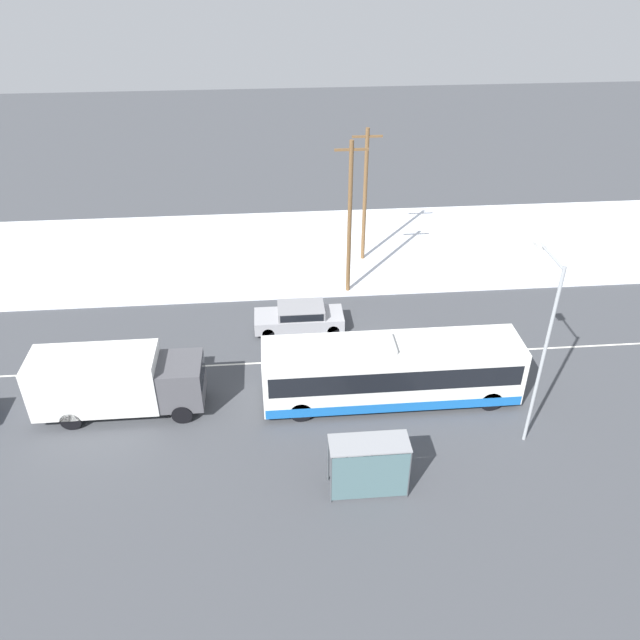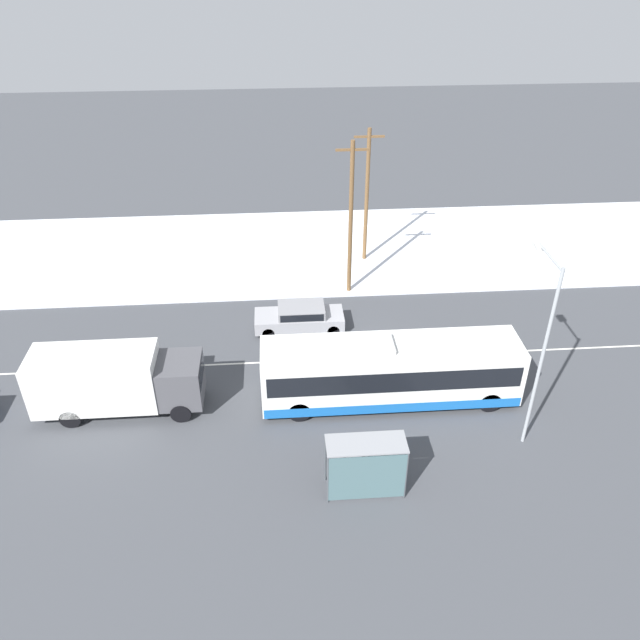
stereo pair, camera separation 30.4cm
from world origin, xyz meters
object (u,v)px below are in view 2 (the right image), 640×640
object	(u,v)px
box_truck	(114,379)
bus_shelter	(367,463)
sedan_car	(300,316)
pedestrian_at_stop	(367,446)
utility_pole_roadside	(351,218)
city_bus	(390,372)
streetlamp	(542,334)
utility_pole_snowlot	(367,195)

from	to	relation	value
box_truck	bus_shelter	world-z (taller)	box_truck
sedan_car	pedestrian_at_stop	world-z (taller)	pedestrian_at_stop
box_truck	utility_pole_roadside	distance (m)	15.29
sedan_car	utility_pole_roadside	size ratio (longest dim) A/B	0.52
city_bus	sedan_car	world-z (taller)	city_bus
pedestrian_at_stop	box_truck	bearing A→B (deg)	158.10
bus_shelter	sedan_car	bearing A→B (deg)	99.34
streetlamp	utility_pole_snowlot	distance (m)	17.18
pedestrian_at_stop	utility_pole_roadside	bearing A→B (deg)	86.41
bus_shelter	utility_pole_snowlot	bearing A→B (deg)	82.40
bus_shelter	streetlamp	size ratio (longest dim) A/B	0.36
streetlamp	pedestrian_at_stop	bearing A→B (deg)	-168.73
box_truck	pedestrian_at_stop	xyz separation A→B (m)	(10.59, -4.26, -0.62)
sedan_car	utility_pole_roadside	distance (m)	6.21
box_truck	utility_pole_snowlot	world-z (taller)	utility_pole_snowlot
sedan_car	bus_shelter	size ratio (longest dim) A/B	1.58
pedestrian_at_stop	utility_pole_roadside	distance (m)	14.41
box_truck	bus_shelter	distance (m)	11.83
box_truck	bus_shelter	size ratio (longest dim) A/B	2.43
pedestrian_at_stop	utility_pole_snowlot	size ratio (longest dim) A/B	0.20
city_bus	streetlamp	world-z (taller)	streetlamp
utility_pole_roadside	utility_pole_snowlot	size ratio (longest dim) A/B	1.06
bus_shelter	streetlamp	xyz separation A→B (m)	(7.04, 2.85, 3.46)
box_truck	utility_pole_roadside	xyz separation A→B (m)	(11.46, 9.66, 3.02)
streetlamp	bus_shelter	bearing A→B (deg)	-157.97
box_truck	utility_pole_snowlot	distance (m)	19.02
box_truck	bus_shelter	bearing A→B (deg)	-29.12
sedan_car	streetlamp	xyz separation A→B (m)	(8.97, -8.83, 4.36)
sedan_car	utility_pole_snowlot	size ratio (longest dim) A/B	0.56
city_bus	box_truck	distance (m)	12.17
city_bus	bus_shelter	distance (m)	5.84
box_truck	pedestrian_at_stop	world-z (taller)	box_truck
bus_shelter	city_bus	bearing A→B (deg)	71.66
city_bus	bus_shelter	world-z (taller)	city_bus
city_bus	sedan_car	distance (m)	7.24
city_bus	streetlamp	size ratio (longest dim) A/B	1.39
pedestrian_at_stop	utility_pole_roadside	size ratio (longest dim) A/B	0.19
city_bus	sedan_car	size ratio (longest dim) A/B	2.43
pedestrian_at_stop	bus_shelter	xyz separation A→B (m)	(-0.26, -1.50, 0.63)
pedestrian_at_stop	bus_shelter	size ratio (longest dim) A/B	0.57
sedan_car	utility_pole_snowlot	world-z (taller)	utility_pole_snowlot
pedestrian_at_stop	streetlamp	distance (m)	8.04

